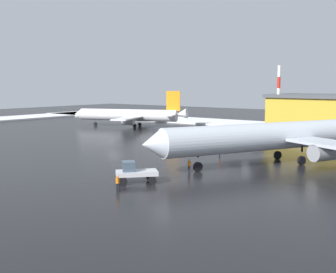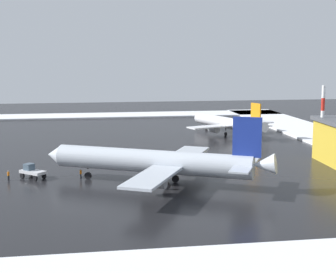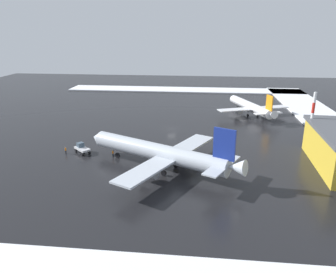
{
  "view_description": "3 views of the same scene",
  "coord_description": "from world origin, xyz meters",
  "px_view_note": "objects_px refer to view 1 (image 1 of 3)",
  "views": [
    {
      "loc": [
        -53.88,
        54.81,
        10.99
      ],
      "look_at": [
        -10.7,
        -2.27,
        2.12
      ],
      "focal_mm": 45.0,
      "sensor_mm": 36.0,
      "label": 1
    },
    {
      "loc": [
        -112.56,
        10.41,
        21.18
      ],
      "look_at": [
        -14.64,
        -4.91,
        5.39
      ],
      "focal_mm": 55.0,
      "sensor_mm": 36.0,
      "label": 2
    },
    {
      "loc": [
        -96.78,
        -9.21,
        29.57
      ],
      "look_at": [
        -19.26,
        -0.92,
        3.79
      ],
      "focal_mm": 35.0,
      "sensor_mm": 36.0,
      "label": 3
    }
  ],
  "objects_px": {
    "airplane_far_rear": "(277,136)",
    "pushback_tug": "(135,172)",
    "ground_crew_near_tug": "(118,182)",
    "cargo_hangar": "(329,114)",
    "airplane_parked_portside": "(130,115)",
    "ground_crew_mid_apron": "(220,149)",
    "antenna_mast": "(278,100)",
    "ground_crew_by_nose_gear": "(189,165)"
  },
  "relations": [
    {
      "from": "airplane_far_rear",
      "to": "pushback_tug",
      "type": "xyz_separation_m",
      "value": [
        7.89,
        20.88,
        -2.61
      ]
    },
    {
      "from": "ground_crew_near_tug",
      "to": "cargo_hangar",
      "type": "xyz_separation_m",
      "value": [
        -1.77,
        -65.89,
        3.47
      ]
    },
    {
      "from": "airplane_parked_portside",
      "to": "ground_crew_mid_apron",
      "type": "bearing_deg",
      "value": 127.65
    },
    {
      "from": "airplane_parked_portside",
      "to": "antenna_mast",
      "type": "relative_size",
      "value": 1.99
    },
    {
      "from": "antenna_mast",
      "to": "cargo_hangar",
      "type": "bearing_deg",
      "value": -148.15
    },
    {
      "from": "ground_crew_near_tug",
      "to": "antenna_mast",
      "type": "bearing_deg",
      "value": 128.71
    },
    {
      "from": "airplane_far_rear",
      "to": "pushback_tug",
      "type": "relative_size",
      "value": 7.55
    },
    {
      "from": "ground_crew_by_nose_gear",
      "to": "antenna_mast",
      "type": "distance_m",
      "value": 49.03
    },
    {
      "from": "airplane_far_rear",
      "to": "airplane_parked_portside",
      "type": "height_order",
      "value": "airplane_far_rear"
    },
    {
      "from": "airplane_parked_portside",
      "to": "cargo_hangar",
      "type": "height_order",
      "value": "airplane_parked_portside"
    },
    {
      "from": "airplane_far_rear",
      "to": "airplane_parked_portside",
      "type": "relative_size",
      "value": 1.22
    },
    {
      "from": "airplane_parked_portside",
      "to": "antenna_mast",
      "type": "xyz_separation_m",
      "value": [
        -36.28,
        -9.46,
        4.52
      ]
    },
    {
      "from": "pushback_tug",
      "to": "antenna_mast",
      "type": "relative_size",
      "value": 0.32
    },
    {
      "from": "ground_crew_near_tug",
      "to": "ground_crew_by_nose_gear",
      "type": "bearing_deg",
      "value": 118.26
    },
    {
      "from": "airplane_parked_portside",
      "to": "antenna_mast",
      "type": "bearing_deg",
      "value": 173.46
    },
    {
      "from": "pushback_tug",
      "to": "ground_crew_near_tug",
      "type": "xyz_separation_m",
      "value": [
        -1.02,
        3.79,
        -0.31
      ]
    },
    {
      "from": "ground_crew_mid_apron",
      "to": "pushback_tug",
      "type": "bearing_deg",
      "value": 76.84
    },
    {
      "from": "antenna_mast",
      "to": "cargo_hangar",
      "type": "xyz_separation_m",
      "value": [
        -9.47,
        -5.88,
        -3.16
      ]
    },
    {
      "from": "ground_crew_near_tug",
      "to": "ground_crew_mid_apron",
      "type": "xyz_separation_m",
      "value": [
        2.78,
        -25.6,
        0.0
      ]
    },
    {
      "from": "pushback_tug",
      "to": "cargo_hangar",
      "type": "height_order",
      "value": "cargo_hangar"
    },
    {
      "from": "pushback_tug",
      "to": "ground_crew_near_tug",
      "type": "bearing_deg",
      "value": 57.35
    },
    {
      "from": "antenna_mast",
      "to": "cargo_hangar",
      "type": "height_order",
      "value": "antenna_mast"
    },
    {
      "from": "ground_crew_near_tug",
      "to": "airplane_far_rear",
      "type": "bearing_deg",
      "value": 105.85
    },
    {
      "from": "pushback_tug",
      "to": "ground_crew_by_nose_gear",
      "type": "bearing_deg",
      "value": -149.2
    },
    {
      "from": "ground_crew_mid_apron",
      "to": "antenna_mast",
      "type": "xyz_separation_m",
      "value": [
        4.91,
        -34.4,
        6.63
      ]
    },
    {
      "from": "pushback_tug",
      "to": "cargo_hangar",
      "type": "distance_m",
      "value": 62.23
    },
    {
      "from": "airplane_far_rear",
      "to": "cargo_hangar",
      "type": "relative_size",
      "value": 1.43
    },
    {
      "from": "ground_crew_by_nose_gear",
      "to": "ground_crew_mid_apron",
      "type": "bearing_deg",
      "value": -145.23
    },
    {
      "from": "airplane_far_rear",
      "to": "airplane_parked_portside",
      "type": "distance_m",
      "value": 57.04
    },
    {
      "from": "pushback_tug",
      "to": "ground_crew_mid_apron",
      "type": "distance_m",
      "value": 21.88
    },
    {
      "from": "ground_crew_mid_apron",
      "to": "ground_crew_by_nose_gear",
      "type": "distance_m",
      "value": 13.88
    },
    {
      "from": "ground_crew_mid_apron",
      "to": "cargo_hangar",
      "type": "relative_size",
      "value": 0.07
    },
    {
      "from": "airplane_far_rear",
      "to": "antenna_mast",
      "type": "bearing_deg",
      "value": -130.81
    },
    {
      "from": "airplane_parked_portside",
      "to": "cargo_hangar",
      "type": "xyz_separation_m",
      "value": [
        -45.74,
        -15.35,
        1.36
      ]
    },
    {
      "from": "ground_crew_near_tug",
      "to": "cargo_hangar",
      "type": "bearing_deg",
      "value": 119.86
    },
    {
      "from": "pushback_tug",
      "to": "ground_crew_mid_apron",
      "type": "relative_size",
      "value": 2.86
    },
    {
      "from": "cargo_hangar",
      "to": "ground_crew_mid_apron",
      "type": "bearing_deg",
      "value": 86.27
    },
    {
      "from": "pushback_tug",
      "to": "ground_crew_by_nose_gear",
      "type": "height_order",
      "value": "pushback_tug"
    },
    {
      "from": "ground_crew_by_nose_gear",
      "to": "cargo_hangar",
      "type": "height_order",
      "value": "cargo_hangar"
    },
    {
      "from": "airplane_parked_portside",
      "to": "airplane_far_rear",
      "type": "bearing_deg",
      "value": 131.87
    },
    {
      "from": "airplane_parked_portside",
      "to": "pushback_tug",
      "type": "distance_m",
      "value": 63.5
    },
    {
      "from": "ground_crew_near_tug",
      "to": "ground_crew_by_nose_gear",
      "type": "relative_size",
      "value": 1.0
    }
  ]
}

